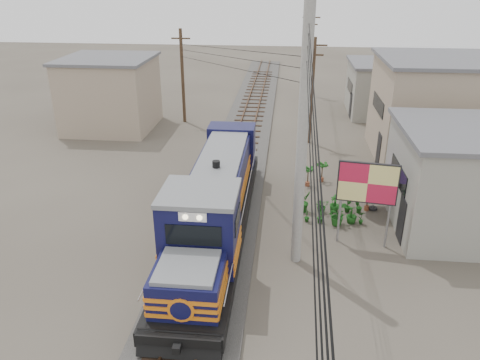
# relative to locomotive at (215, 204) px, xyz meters

# --- Properties ---
(ground) EXTENTS (120.00, 120.00, 0.00)m
(ground) POSITION_rel_locomotive_xyz_m (0.00, -0.98, -1.63)
(ground) COLOR #473F35
(ground) RESTS_ON ground
(ballast) EXTENTS (3.60, 70.00, 0.16)m
(ballast) POSITION_rel_locomotive_xyz_m (0.00, 9.02, -1.55)
(ballast) COLOR #595651
(ballast) RESTS_ON ground
(track) EXTENTS (1.15, 70.00, 0.12)m
(track) POSITION_rel_locomotive_xyz_m (0.00, 9.02, -1.37)
(track) COLOR #51331E
(track) RESTS_ON ground
(locomotive) EXTENTS (2.73, 14.85, 3.68)m
(locomotive) POSITION_rel_locomotive_xyz_m (0.00, 0.00, 0.00)
(locomotive) COLOR black
(locomotive) RESTS_ON ground
(utility_pole_main) EXTENTS (0.40, 0.40, 10.00)m
(utility_pole_main) POSITION_rel_locomotive_xyz_m (3.50, -1.48, 3.37)
(utility_pole_main) COLOR #9E9B93
(utility_pole_main) RESTS_ON ground
(wooden_pole_mid) EXTENTS (1.60, 0.24, 7.00)m
(wooden_pole_mid) POSITION_rel_locomotive_xyz_m (4.50, 13.02, 2.05)
(wooden_pole_mid) COLOR #4C3826
(wooden_pole_mid) RESTS_ON ground
(wooden_pole_far) EXTENTS (1.60, 0.24, 7.50)m
(wooden_pole_far) POSITION_rel_locomotive_xyz_m (4.80, 27.02, 2.30)
(wooden_pole_far) COLOR #4C3826
(wooden_pole_far) RESTS_ON ground
(wooden_pole_left) EXTENTS (1.60, 0.24, 7.00)m
(wooden_pole_left) POSITION_rel_locomotive_xyz_m (-5.00, 17.02, 2.05)
(wooden_pole_left) COLOR #4C3826
(wooden_pole_left) RESTS_ON ground
(power_lines) EXTENTS (9.65, 19.00, 3.30)m
(power_lines) POSITION_rel_locomotive_xyz_m (-0.14, 7.51, 5.93)
(power_lines) COLOR black
(power_lines) RESTS_ON ground
(shophouse_front) EXTENTS (7.35, 6.30, 4.70)m
(shophouse_front) POSITION_rel_locomotive_xyz_m (11.50, 2.02, 0.73)
(shophouse_front) COLOR gray
(shophouse_front) RESTS_ON ground
(shophouse_mid) EXTENTS (8.40, 7.35, 6.20)m
(shophouse_mid) POSITION_rel_locomotive_xyz_m (12.50, 11.02, 1.48)
(shophouse_mid) COLOR tan
(shophouse_mid) RESTS_ON ground
(shophouse_back) EXTENTS (6.30, 6.30, 4.20)m
(shophouse_back) POSITION_rel_locomotive_xyz_m (11.00, 21.02, 0.48)
(shophouse_back) COLOR gray
(shophouse_back) RESTS_ON ground
(shophouse_left) EXTENTS (6.30, 6.30, 5.20)m
(shophouse_left) POSITION_rel_locomotive_xyz_m (-10.00, 15.02, 0.98)
(shophouse_left) COLOR tan
(shophouse_left) RESTS_ON ground
(billboard) EXTENTS (2.42, 0.48, 3.76)m
(billboard) POSITION_rel_locomotive_xyz_m (6.29, 0.02, 1.15)
(billboard) COLOR #99999E
(billboard) RESTS_ON ground
(market_umbrella) EXTENTS (2.71, 2.71, 2.45)m
(market_umbrella) POSITION_rel_locomotive_xyz_m (7.33, 3.34, 0.53)
(market_umbrella) COLOR black
(market_umbrella) RESTS_ON ground
(vendor) EXTENTS (0.73, 0.69, 1.68)m
(vendor) POSITION_rel_locomotive_xyz_m (7.08, 4.98, -0.79)
(vendor) COLOR black
(vendor) RESTS_ON ground
(plant_nursery) EXTENTS (3.20, 2.11, 1.09)m
(plant_nursery) POSITION_rel_locomotive_xyz_m (5.22, 2.28, -1.18)
(plant_nursery) COLOR #1B5719
(plant_nursery) RESTS_ON ground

